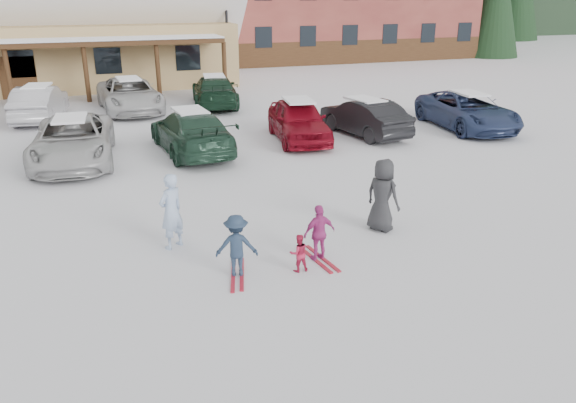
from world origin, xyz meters
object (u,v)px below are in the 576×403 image
object	(u,v)px
parked_car_9	(39,103)
parked_car_10	(130,95)
adult_skier	(171,211)
parked_car_4	(298,120)
parked_car_3	(191,132)
parked_car_11	(215,91)
parked_car_2	(73,140)
parked_car_6	(467,111)
child_magenta	(319,233)
lamp_post	(227,21)
parked_car_5	(364,117)
child_navy	(237,246)
toddler_red	(299,253)
bystander_dark	(383,195)

from	to	relation	value
parked_car_9	parked_car_10	bearing A→B (deg)	-160.23
adult_skier	parked_car_4	xyz separation A→B (m)	(5.98, 8.07, -0.08)
parked_car_3	parked_car_11	bearing A→B (deg)	-112.47
parked_car_2	parked_car_10	world-z (taller)	parked_car_10
parked_car_6	child_magenta	bearing A→B (deg)	-133.36
lamp_post	parked_car_10	bearing A→B (deg)	-133.19
adult_skier	child_magenta	distance (m)	3.28
lamp_post	parked_car_11	distance (m)	7.94
adult_skier	parked_car_2	xyz separation A→B (m)	(-2.08, 7.77, -0.10)
parked_car_5	parked_car_6	xyz separation A→B (m)	(4.55, -0.37, 0.02)
parked_car_9	parked_car_11	bearing A→B (deg)	-166.35
lamp_post	child_navy	bearing A→B (deg)	-103.43
adult_skier	parked_car_9	xyz separation A→B (m)	(-3.50, 15.18, -0.09)
parked_car_6	parked_car_9	distance (m)	18.40
child_magenta	toddler_red	bearing A→B (deg)	22.69
adult_skier	parked_car_3	bearing A→B (deg)	-138.44
parked_car_3	parked_car_10	world-z (taller)	parked_car_10
adult_skier	child_magenta	world-z (taller)	adult_skier
toddler_red	parked_car_9	size ratio (longest dim) A/B	0.17
lamp_post	toddler_red	distance (m)	25.46
child_navy	bystander_dark	xyz separation A→B (m)	(3.83, 1.10, 0.23)
adult_skier	child_navy	size ratio (longest dim) A/B	1.32
adult_skier	child_navy	xyz separation A→B (m)	(1.00, -1.77, -0.21)
bystander_dark	parked_car_3	size ratio (longest dim) A/B	0.34
parked_car_10	parked_car_3	bearing A→B (deg)	-84.12
parked_car_3	parked_car_9	distance (m)	9.18
toddler_red	parked_car_11	bearing A→B (deg)	-95.42
bystander_dark	parked_car_9	bearing A→B (deg)	-0.51
parked_car_3	parked_car_9	xyz separation A→B (m)	(-5.34, 7.47, 0.01)
parked_car_2	parked_car_5	xyz separation A→B (m)	(10.81, 0.23, -0.04)
lamp_post	parked_car_3	bearing A→B (deg)	-108.45
toddler_red	parked_car_2	xyz separation A→B (m)	(-4.31, 9.76, 0.35)
lamp_post	parked_car_9	bearing A→B (deg)	-143.65
parked_car_5	parked_car_9	bearing A→B (deg)	-40.33
child_navy	toddler_red	bearing A→B (deg)	-175.31
bystander_dark	parked_car_5	bearing A→B (deg)	-52.48
child_navy	parked_car_10	bearing A→B (deg)	-72.82
child_magenta	parked_car_9	size ratio (longest dim) A/B	0.27
bystander_dark	parked_car_10	bearing A→B (deg)	-13.34
parked_car_5	parked_car_9	xyz separation A→B (m)	(-12.23, 7.18, 0.05)
lamp_post	parked_car_2	size ratio (longest dim) A/B	1.21
child_magenta	parked_car_5	size ratio (longest dim) A/B	0.29
parked_car_9	parked_car_5	bearing A→B (deg)	158.46
adult_skier	parked_car_11	xyz separation A→B (m)	(4.47, 15.84, -0.11)
parked_car_3	child_navy	bearing A→B (deg)	80.47
parked_car_4	adult_skier	bearing A→B (deg)	-119.07
parked_car_2	parked_car_10	bearing A→B (deg)	77.09
parked_car_3	child_magenta	bearing A→B (deg)	91.48
parked_car_9	parked_car_6	bearing A→B (deg)	164.65
parked_car_4	parked_car_5	xyz separation A→B (m)	(2.75, -0.07, -0.06)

